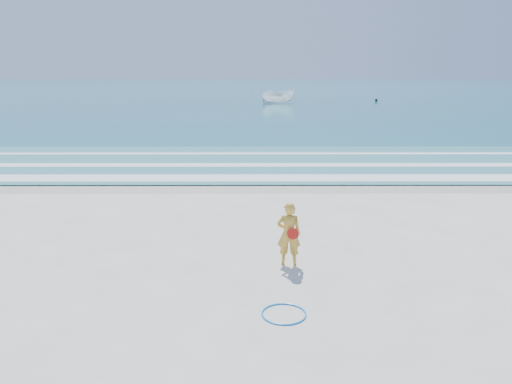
{
  "coord_description": "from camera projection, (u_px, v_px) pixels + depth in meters",
  "views": [
    {
      "loc": [
        0.35,
        -10.37,
        4.58
      ],
      "look_at": [
        0.4,
        4.0,
        1.0
      ],
      "focal_mm": 35.0,
      "sensor_mm": 36.0,
      "label": 1
    }
  ],
  "objects": [
    {
      "name": "buoy",
      "position": [
        376.0,
        100.0,
        69.27
      ],
      "size": [
        0.39,
        0.39,
        0.39
      ],
      "primitive_type": "sphere",
      "color": "black",
      "rests_on": "ocean"
    },
    {
      "name": "woman",
      "position": [
        289.0,
        234.0,
        11.78
      ],
      "size": [
        0.59,
        0.42,
        1.54
      ],
      "color": "gold",
      "rests_on": "ground"
    },
    {
      "name": "foam_near",
      "position": [
        246.0,
        178.0,
        21.15
      ],
      "size": [
        400.0,
        1.4,
        0.01
      ],
      "primitive_type": "cube",
      "color": "white",
      "rests_on": "shallow"
    },
    {
      "name": "foam_mid",
      "position": [
        247.0,
        165.0,
        23.96
      ],
      "size": [
        400.0,
        0.9,
        0.01
      ],
      "primitive_type": "cube",
      "color": "white",
      "rests_on": "shallow"
    },
    {
      "name": "foam_far",
      "position": [
        248.0,
        153.0,
        27.17
      ],
      "size": [
        400.0,
        0.6,
        0.01
      ],
      "primitive_type": "cube",
      "color": "white",
      "rests_on": "shallow"
    },
    {
      "name": "shallow",
      "position": [
        247.0,
        162.0,
        24.74
      ],
      "size": [
        400.0,
        10.0,
        0.01
      ],
      "primitive_type": "cube",
      "color": "#59B7AD",
      "rests_on": "ocean"
    },
    {
      "name": "ocean",
      "position": [
        253.0,
        89.0,
        113.05
      ],
      "size": [
        400.0,
        190.0,
        0.04
      ],
      "primitive_type": "cube",
      "color": "#19727F",
      "rests_on": "ground"
    },
    {
      "name": "wet_sand",
      "position": [
        246.0,
        186.0,
        19.9
      ],
      "size": [
        400.0,
        2.4,
        0.0
      ],
      "primitive_type": "cube",
      "color": "#B2A893",
      "rests_on": "ground"
    },
    {
      "name": "hoop",
      "position": [
        284.0,
        314.0,
        9.53
      ],
      "size": [
        0.96,
        0.96,
        0.03
      ],
      "primitive_type": "torus",
      "rotation": [
        0.0,
        0.0,
        -0.12
      ],
      "color": "#0C87E4",
      "rests_on": "ground"
    },
    {
      "name": "ground",
      "position": [
        239.0,
        278.0,
        11.17
      ],
      "size": [
        400.0,
        400.0,
        0.0
      ],
      "primitive_type": "plane",
      "color": "silver",
      "rests_on": "ground"
    },
    {
      "name": "boat",
      "position": [
        278.0,
        96.0,
        65.57
      ],
      "size": [
        5.11,
        2.85,
        1.86
      ],
      "primitive_type": "imported",
      "rotation": [
        0.0,
        0.0,
        1.8
      ],
      "color": "white",
      "rests_on": "ocean"
    }
  ]
}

